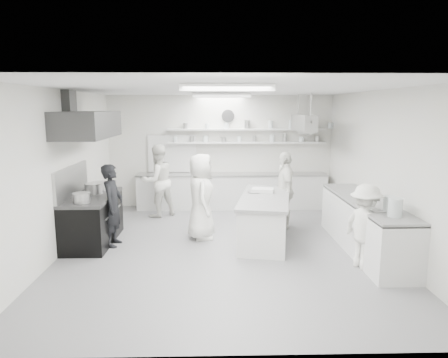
{
  "coord_description": "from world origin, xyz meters",
  "views": [
    {
      "loc": [
        -0.19,
        -7.58,
        2.67
      ],
      "look_at": [
        0.02,
        0.6,
        1.25
      ],
      "focal_mm": 32.97,
      "sensor_mm": 36.0,
      "label": 1
    }
  ],
  "objects_px": {
    "cook_stove": "(113,205)",
    "stove": "(93,221)",
    "back_counter": "(232,191)",
    "right_counter": "(365,226)",
    "prep_island": "(265,219)",
    "cook_back": "(158,181)"
  },
  "relations": [
    {
      "from": "prep_island",
      "to": "cook_stove",
      "type": "bearing_deg",
      "value": -164.08
    },
    {
      "from": "stove",
      "to": "prep_island",
      "type": "distance_m",
      "value": 3.45
    },
    {
      "from": "back_counter",
      "to": "prep_island",
      "type": "bearing_deg",
      "value": -78.51
    },
    {
      "from": "back_counter",
      "to": "right_counter",
      "type": "height_order",
      "value": "right_counter"
    },
    {
      "from": "right_counter",
      "to": "prep_island",
      "type": "distance_m",
      "value": 1.93
    },
    {
      "from": "right_counter",
      "to": "cook_back",
      "type": "height_order",
      "value": "cook_back"
    },
    {
      "from": "back_counter",
      "to": "stove",
      "type": "bearing_deg",
      "value": -136.01
    },
    {
      "from": "right_counter",
      "to": "cook_stove",
      "type": "relative_size",
      "value": 2.05
    },
    {
      "from": "cook_stove",
      "to": "prep_island",
      "type": "bearing_deg",
      "value": -80.39
    },
    {
      "from": "back_counter",
      "to": "cook_back",
      "type": "height_order",
      "value": "cook_back"
    },
    {
      "from": "stove",
      "to": "cook_back",
      "type": "distance_m",
      "value": 2.3
    },
    {
      "from": "stove",
      "to": "right_counter",
      "type": "distance_m",
      "value": 5.28
    },
    {
      "from": "prep_island",
      "to": "cook_back",
      "type": "distance_m",
      "value": 3.11
    },
    {
      "from": "cook_stove",
      "to": "stove",
      "type": "bearing_deg",
      "value": 72.49
    },
    {
      "from": "back_counter",
      "to": "right_counter",
      "type": "distance_m",
      "value": 4.13
    },
    {
      "from": "right_counter",
      "to": "cook_stove",
      "type": "xyz_separation_m",
      "value": [
        -4.8,
        0.42,
        0.33
      ]
    },
    {
      "from": "stove",
      "to": "cook_back",
      "type": "relative_size",
      "value": 1.01
    },
    {
      "from": "cook_back",
      "to": "cook_stove",
      "type": "bearing_deg",
      "value": 39.27
    },
    {
      "from": "right_counter",
      "to": "prep_island",
      "type": "xyz_separation_m",
      "value": [
        -1.8,
        0.7,
        -0.04
      ]
    },
    {
      "from": "prep_island",
      "to": "back_counter",
      "type": "bearing_deg",
      "value": 112.01
    },
    {
      "from": "stove",
      "to": "cook_stove",
      "type": "bearing_deg",
      "value": -21.72
    },
    {
      "from": "prep_island",
      "to": "cook_stove",
      "type": "relative_size",
      "value": 1.45
    }
  ]
}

